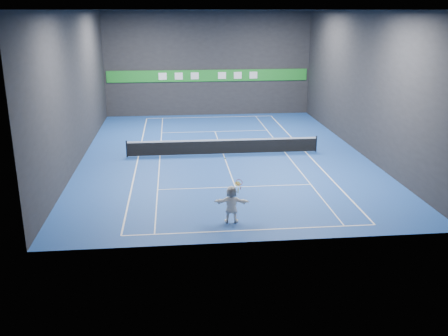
{
  "coord_description": "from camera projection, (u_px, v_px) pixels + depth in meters",
  "views": [
    {
      "loc": [
        -3.16,
        -31.19,
        8.98
      ],
      "look_at": [
        -0.74,
        -7.71,
        1.5
      ],
      "focal_mm": 40.0,
      "sensor_mm": 36.0,
      "label": 1
    }
  ],
  "objects": [
    {
      "name": "ceiling",
      "position": [
        223.0,
        10.0,
        29.88
      ],
      "size": [
        26.0,
        26.0,
        0.0
      ],
      "primitive_type": "plane",
      "color": "black",
      "rests_on": "ground"
    },
    {
      "name": "sponsor_banner",
      "position": [
        208.0,
        76.0,
        43.81
      ],
      "size": [
        17.64,
        0.11,
        1.0
      ],
      "color": "#1D8627",
      "rests_on": "wall_back"
    },
    {
      "name": "baseline_far",
      "position": [
        210.0,
        117.0,
        43.87
      ],
      "size": [
        10.98,
        0.08,
        0.01
      ],
      "primitive_type": "cube",
      "color": "white",
      "rests_on": "ground"
    },
    {
      "name": "player",
      "position": [
        231.0,
        204.0,
        21.92
      ],
      "size": [
        1.61,
        0.68,
        1.68
      ],
      "primitive_type": "imported",
      "rotation": [
        0.0,
        0.0,
        3.02
      ],
      "color": "white",
      "rests_on": "ground"
    },
    {
      "name": "tennis_ball",
      "position": [
        225.0,
        158.0,
        21.49
      ],
      "size": [
        0.07,
        0.07,
        0.07
      ],
      "primitive_type": "sphere",
      "color": "#B2DF25",
      "rests_on": "player"
    },
    {
      "name": "tennis_net",
      "position": [
        223.0,
        146.0,
        32.44
      ],
      "size": [
        12.5,
        0.1,
        1.07
      ],
      "color": "black",
      "rests_on": "ground"
    },
    {
      "name": "service_line_near",
      "position": [
        235.0,
        187.0,
        26.53
      ],
      "size": [
        8.23,
        0.06,
        0.01
      ],
      "primitive_type": "cube",
      "color": "white",
      "rests_on": "ground"
    },
    {
      "name": "sideline_doubles_right",
      "position": [
        305.0,
        152.0,
        33.13
      ],
      "size": [
        0.08,
        23.78,
        0.01
      ],
      "primitive_type": "cube",
      "color": "white",
      "rests_on": "ground"
    },
    {
      "name": "wall_right",
      "position": [
        362.0,
        83.0,
        32.12
      ],
      "size": [
        0.1,
        26.0,
        9.0
      ],
      "primitive_type": "cube",
      "color": "black",
      "rests_on": "ground"
    },
    {
      "name": "wall_left",
      "position": [
        76.0,
        87.0,
        30.36
      ],
      "size": [
        0.1,
        26.0,
        9.0
      ],
      "primitive_type": "cube",
      "color": "black",
      "rests_on": "ground"
    },
    {
      "name": "tennis_racket",
      "position": [
        239.0,
        184.0,
        21.71
      ],
      "size": [
        0.46,
        0.35,
        0.66
      ],
      "color": "#AD1214",
      "rests_on": "player"
    },
    {
      "name": "baseline_near",
      "position": [
        251.0,
        230.0,
        21.32
      ],
      "size": [
        10.98,
        0.08,
        0.01
      ],
      "primitive_type": "cube",
      "color": "white",
      "rests_on": "ground"
    },
    {
      "name": "sideline_singles_right",
      "position": [
        285.0,
        152.0,
        33.0
      ],
      "size": [
        0.06,
        23.78,
        0.01
      ],
      "primitive_type": "cube",
      "color": "white",
      "rests_on": "ground"
    },
    {
      "name": "wall_front",
      "position": [
        258.0,
        134.0,
        18.91
      ],
      "size": [
        18.0,
        0.1,
        9.0
      ],
      "primitive_type": "cube",
      "color": "black",
      "rests_on": "ground"
    },
    {
      "name": "center_service_line",
      "position": [
        223.0,
        154.0,
        32.6
      ],
      "size": [
        0.06,
        12.8,
        0.01
      ],
      "primitive_type": "cube",
      "color": "white",
      "rests_on": "ground"
    },
    {
      "name": "wall_back",
      "position": [
        208.0,
        64.0,
        43.57
      ],
      "size": [
        18.0,
        0.1,
        9.0
      ],
      "primitive_type": "cube",
      "color": "black",
      "rests_on": "ground"
    },
    {
      "name": "ground",
      "position": [
        223.0,
        154.0,
        32.6
      ],
      "size": [
        26.0,
        26.0,
        0.0
      ],
      "primitive_type": "plane",
      "color": "#1B4397",
      "rests_on": "ground"
    },
    {
      "name": "sideline_singles_left",
      "position": [
        160.0,
        156.0,
        32.2
      ],
      "size": [
        0.06,
        23.78,
        0.01
      ],
      "primitive_type": "cube",
      "color": "white",
      "rests_on": "ground"
    },
    {
      "name": "service_line_far",
      "position": [
        215.0,
        132.0,
        38.67
      ],
      "size": [
        8.23,
        0.06,
        0.01
      ],
      "primitive_type": "cube",
      "color": "white",
      "rests_on": "ground"
    },
    {
      "name": "sideline_doubles_left",
      "position": [
        138.0,
        156.0,
        32.06
      ],
      "size": [
        0.08,
        23.78,
        0.01
      ],
      "primitive_type": "cube",
      "color": "white",
      "rests_on": "ground"
    }
  ]
}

